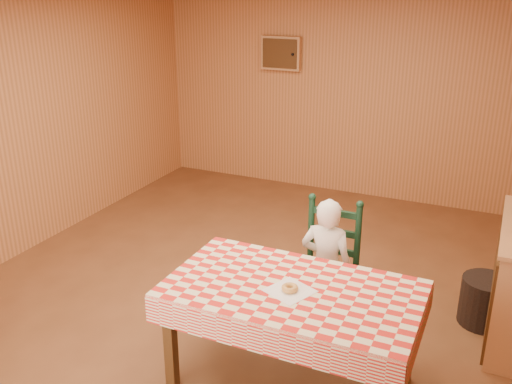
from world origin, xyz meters
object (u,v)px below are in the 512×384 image
dining_table (292,298)px  ladder_chair (328,270)px  storage_bin (485,301)px  seated_child (326,267)px

dining_table → ladder_chair: bearing=90.0°
dining_table → storage_bin: (1.16, 1.36, -0.49)m
seated_child → ladder_chair: bearing=-90.0°
ladder_chair → storage_bin: size_ratio=2.73×
dining_table → storage_bin: size_ratio=4.18×
storage_bin → ladder_chair: bearing=-153.6°
ladder_chair → storage_bin: 1.33m
seated_child → storage_bin: size_ratio=2.84×
dining_table → seated_child: bearing=90.0°
dining_table → ladder_chair: ladder_chair is taller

